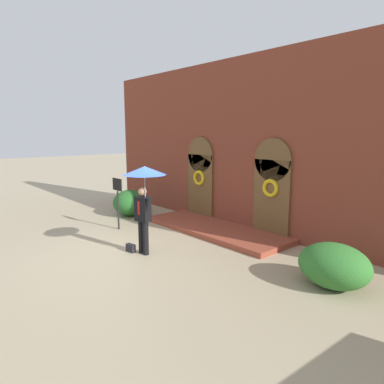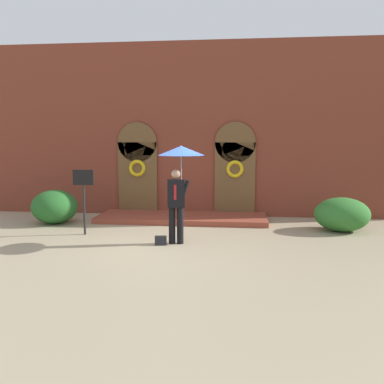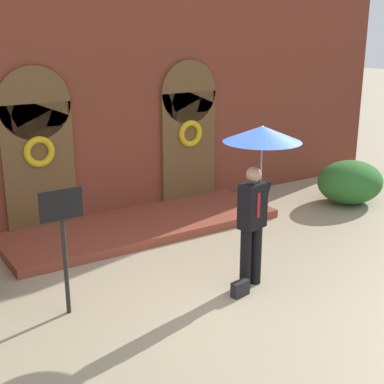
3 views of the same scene
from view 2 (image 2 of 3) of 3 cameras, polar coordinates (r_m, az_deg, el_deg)
name	(u,v)px [view 2 (image 2 of 3)]	position (r m, az deg, el deg)	size (l,w,h in m)	color
ground_plane	(165,245)	(10.36, -3.67, -7.01)	(80.00, 80.00, 0.00)	tan
building_facade	(187,134)	(14.15, -0.73, 7.78)	(14.00, 2.30, 5.60)	brown
person_with_umbrella	(180,165)	(10.15, -1.62, 3.64)	(1.10, 1.10, 2.36)	black
handbag	(161,241)	(10.30, -4.19, -6.47)	(0.28, 0.12, 0.22)	black
sign_post	(84,191)	(11.55, -14.24, 0.13)	(0.56, 0.06, 1.72)	black
shrub_left	(55,207)	(13.40, -17.86, -1.88)	(1.35, 1.32, 1.01)	#235B23
shrub_right	(342,214)	(12.41, 19.37, -2.84)	(1.50, 1.29, 0.93)	#2D6B28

